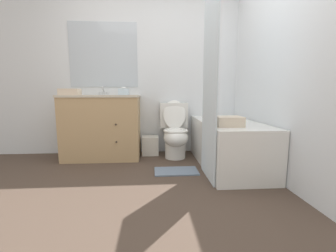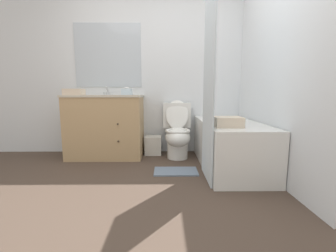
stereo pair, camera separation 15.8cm
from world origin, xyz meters
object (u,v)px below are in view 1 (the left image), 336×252
at_px(wastebasket, 150,145).
at_px(vanity_cabinet, 102,126).
at_px(bath_towel_folded, 229,121).
at_px(toilet, 175,132).
at_px(bath_mat, 176,171).
at_px(sink_faucet, 104,93).
at_px(bathtub, 227,143).
at_px(hand_towel_folded, 70,92).
at_px(tissue_box, 124,92).

bearing_deg(wastebasket, vanity_cabinet, -170.99).
bearing_deg(bath_towel_folded, vanity_cabinet, 149.94).
relative_size(toilet, bath_mat, 1.61).
bearing_deg(vanity_cabinet, bath_towel_folded, -30.06).
bearing_deg(sink_faucet, bath_towel_folded, -34.71).
relative_size(bath_towel_folded, bath_mat, 0.56).
distance_m(toilet, bath_towel_folded, 1.01).
xyz_separation_m(bathtub, wastebasket, (-0.99, 0.57, -0.15)).
xyz_separation_m(vanity_cabinet, sink_faucet, (-0.00, 0.17, 0.48)).
bearing_deg(hand_towel_folded, sink_faucet, 42.37).
height_order(sink_faucet, bath_towel_folded, sink_faucet).
relative_size(bathtub, wastebasket, 5.32).
distance_m(vanity_cabinet, sink_faucet, 0.51).
bearing_deg(bath_towel_folded, sink_faucet, 145.29).
relative_size(bathtub, hand_towel_folded, 5.96).
distance_m(bathtub, bath_mat, 0.76).
height_order(bath_towel_folded, bath_mat, bath_towel_folded).
relative_size(vanity_cabinet, hand_towel_folded, 4.24).
relative_size(vanity_cabinet, bath_mat, 2.08).
relative_size(hand_towel_folded, bath_towel_folded, 0.88).
distance_m(hand_towel_folded, bath_towel_folded, 2.04).
bearing_deg(bathtub, hand_towel_folded, 171.42).
bearing_deg(tissue_box, sink_faucet, 157.74).
distance_m(bath_towel_folded, bath_mat, 0.84).
height_order(hand_towel_folded, bath_mat, hand_towel_folded).
height_order(vanity_cabinet, sink_faucet, sink_faucet).
bearing_deg(sink_faucet, tissue_box, -22.26).
xyz_separation_m(bath_towel_folded, bath_mat, (-0.54, 0.21, -0.61)).
bearing_deg(sink_faucet, vanity_cabinet, -90.00).
distance_m(hand_towel_folded, bath_mat, 1.72).
bearing_deg(sink_faucet, hand_towel_folded, -137.63).
height_order(sink_faucet, toilet, sink_faucet).
bearing_deg(toilet, bathtub, -34.36).
distance_m(vanity_cabinet, toilet, 1.04).
bearing_deg(vanity_cabinet, tissue_box, 8.85).
relative_size(sink_faucet, bathtub, 0.10).
bearing_deg(hand_towel_folded, bath_towel_folded, -20.92).
xyz_separation_m(vanity_cabinet, hand_towel_folded, (-0.36, -0.16, 0.48)).
relative_size(bathtub, bath_mat, 2.91).
relative_size(sink_faucet, hand_towel_folded, 0.57).
height_order(toilet, bathtub, toilet).
height_order(vanity_cabinet, wastebasket, vanity_cabinet).
bearing_deg(bathtub, bath_mat, -162.77).
bearing_deg(bath_towel_folded, hand_towel_folded, 159.08).
bearing_deg(wastebasket, bath_mat, -68.42).
height_order(sink_faucet, hand_towel_folded, sink_faucet).
relative_size(sink_faucet, tissue_box, 0.99).
height_order(bathtub, bath_towel_folded, bath_towel_folded).
xyz_separation_m(toilet, wastebasket, (-0.36, 0.14, -0.23)).
bearing_deg(vanity_cabinet, toilet, -1.96).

